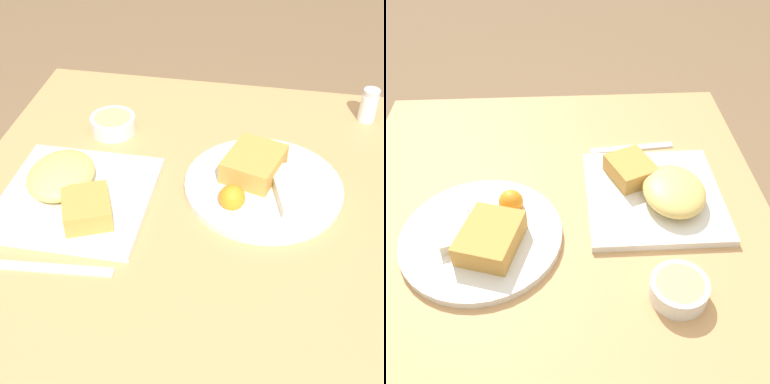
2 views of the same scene
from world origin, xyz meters
The scene contains 5 objects.
dining_table centered at (0.00, 0.00, 0.65)m, with size 0.82×0.78×0.76m.
plate_square_near centered at (0.03, -0.19, 0.78)m, with size 0.25×0.25×0.06m.
plate_oval_far centered at (-0.05, 0.13, 0.78)m, with size 0.27×0.27×0.05m.
sauce_ramekin centered at (-0.18, -0.18, 0.78)m, with size 0.09×0.09×0.03m.
butter_knife centered at (0.19, -0.16, 0.76)m, with size 0.03×0.18×0.00m.
Camera 2 is at (-0.56, -0.01, 1.34)m, focal length 42.00 mm.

